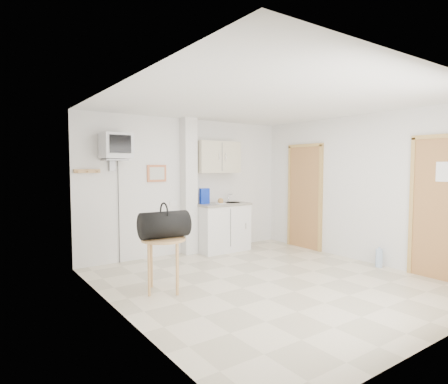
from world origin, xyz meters
TOP-DOWN VIEW (x-y plane):
  - ground at (0.00, 0.00)m, footprint 4.50×4.50m
  - room_envelope at (0.24, 0.09)m, footprint 4.24×4.54m
  - kitchenette at (0.57, 2.00)m, footprint 1.03×0.58m
  - crt_television at (-1.45, 2.02)m, footprint 0.44×0.45m
  - round_table at (-1.37, 0.50)m, footprint 0.57×0.57m
  - duffel_bag at (-1.35, 0.52)m, footprint 0.65×0.39m
  - water_bottle at (1.98, -0.45)m, footprint 0.11×0.11m

SIDE VIEW (x-z plane):
  - ground at x=0.00m, z-range 0.00..0.00m
  - water_bottle at x=1.98m, z-range -0.02..0.31m
  - round_table at x=-1.37m, z-range 0.24..0.94m
  - kitchenette at x=0.57m, z-range -0.25..1.85m
  - duffel_bag at x=-1.35m, z-range 0.64..1.11m
  - room_envelope at x=0.24m, z-range 0.26..2.81m
  - crt_television at x=-1.45m, z-range 0.86..3.01m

